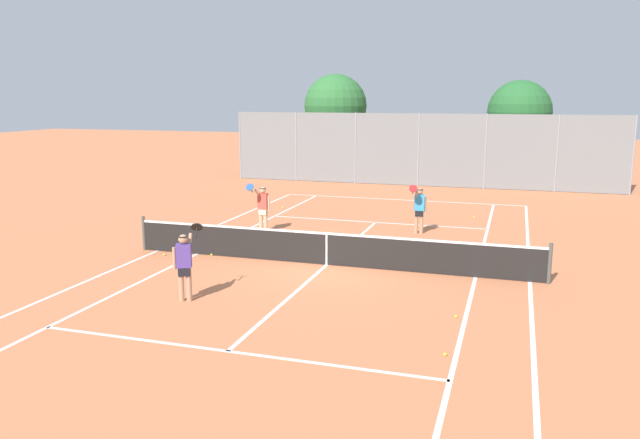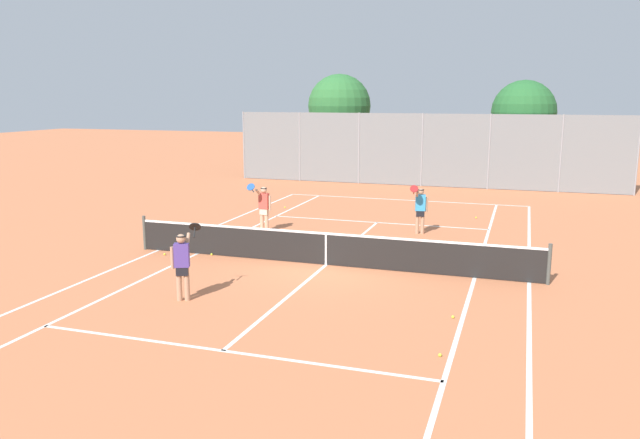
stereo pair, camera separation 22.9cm
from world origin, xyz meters
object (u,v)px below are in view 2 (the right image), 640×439
Objects in this scene: loose_tennis_ball_0 at (440,355)px; loose_tennis_ball_3 at (285,207)px; player_near_side at (182,262)px; loose_tennis_ball_4 at (212,254)px; player_far_right at (420,208)px; tree_behind_left at (338,108)px; loose_tennis_ball_2 at (476,218)px; loose_tennis_ball_5 at (453,317)px; tree_behind_right at (523,114)px; player_far_left at (264,206)px; tennis_net at (326,248)px; loose_tennis_ball_1 at (165,254)px.

loose_tennis_ball_3 is at bearing 121.70° from loose_tennis_ball_0.
player_near_side is 4.29m from loose_tennis_ball_4.
tree_behind_left is (-7.38, 14.78, 3.11)m from player_far_right.
tree_behind_left is at bearing 128.66° from loose_tennis_ball_2.
loose_tennis_ball_5 is 0.01× the size of tree_behind_right.
loose_tennis_ball_2 is at bearing 49.86° from loose_tennis_ball_4.
player_near_side is at bearing -79.67° from loose_tennis_ball_3.
loose_tennis_ball_4 is at bearing -84.09° from loose_tennis_ball_3.
player_far_left is 26.88× the size of loose_tennis_ball_2.
player_far_right is at bearing -27.40° from loose_tennis_ball_3.
player_far_right is 16.81m from tree_behind_left.
tree_behind_right reaches higher than player_far_right.
tennis_net is 2.00× the size of tree_behind_left.
tennis_net is 6.76× the size of player_near_side.
tree_behind_left reaches higher than tennis_net.
tree_behind_right is at bearing -2.69° from tree_behind_left.
loose_tennis_ball_1 is at bearing -133.74° from loose_tennis_ball_2.
loose_tennis_ball_0 and loose_tennis_ball_2 have the same top height.
loose_tennis_ball_5 is at bearing -92.55° from tree_behind_right.
loose_tennis_ball_0 is (7.37, -8.95, -0.89)m from player_far_left.
tree_behind_left is (-9.46, 25.10, 4.01)m from loose_tennis_ball_0.
tree_behind_right reaches higher than tennis_net.
loose_tennis_ball_0 is (2.08, -10.32, -0.89)m from player_far_right.
loose_tennis_ball_2 is 0.01× the size of tree_behind_right.
loose_tennis_ball_0 is 13.81m from loose_tennis_ball_2.
loose_tennis_ball_2 is 1.00× the size of loose_tennis_ball_4.
player_far_right is 3.96m from loose_tennis_ball_2.
player_far_left is 26.88× the size of loose_tennis_ball_5.
loose_tennis_ball_2 is at bearing -97.48° from tree_behind_right.
loose_tennis_ball_4 is at bearing 156.86° from loose_tennis_ball_5.
tree_behind_left is (-1.91, 19.75, 4.01)m from loose_tennis_ball_4.
tree_behind_left reaches higher than player_far_right.
player_near_side is at bearing 167.39° from loose_tennis_ball_0.
tree_behind_left reaches higher than loose_tennis_ball_2.
loose_tennis_ball_5 is (2.07, -8.19, -0.89)m from player_far_right.
loose_tennis_ball_2 is at bearing 46.26° from loose_tennis_ball_1.
player_far_left is at bearing -165.40° from player_far_right.
player_near_side is at bearing -114.85° from loose_tennis_ball_2.
loose_tennis_ball_1 is 9.34m from loose_tennis_ball_5.
tennis_net is at bearing 0.55° from loose_tennis_ball_4.
tree_behind_right is at bearing 75.61° from tennis_net.
loose_tennis_ball_4 is (-1.37, 3.97, -0.89)m from player_near_side.
loose_tennis_ball_3 is 8.29m from loose_tennis_ball_4.
player_far_right is 0.32× the size of tree_behind_right.
loose_tennis_ball_3 is (-4.47, 8.21, -0.48)m from tennis_net.
player_near_side reaches higher than loose_tennis_ball_0.
tree_behind_left is at bearing 110.64° from loose_tennis_ball_0.
loose_tennis_ball_3 is at bearing 95.91° from loose_tennis_ball_4.
tennis_net is at bearing -61.46° from loose_tennis_ball_3.
loose_tennis_ball_0 and loose_tennis_ball_3 have the same top height.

